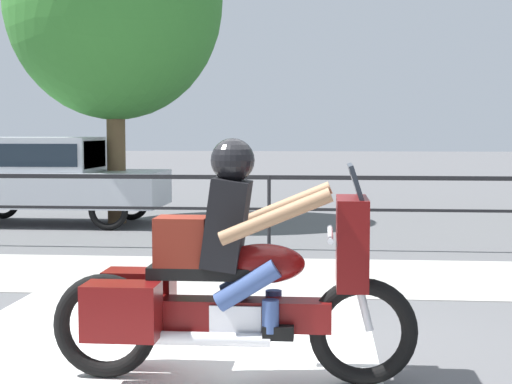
% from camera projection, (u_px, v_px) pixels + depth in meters
% --- Properties ---
extents(ground_plane, '(120.00, 120.00, 0.00)m').
position_uv_depth(ground_plane, '(216.00, 361.00, 5.68)').
color(ground_plane, '#565659').
extents(sidewalk_band, '(44.00, 2.40, 0.01)m').
position_uv_depth(sidewalk_band, '(257.00, 275.00, 9.05)').
color(sidewalk_band, '#A8A59E').
rests_on(sidewalk_band, ground).
extents(crosswalk_band, '(3.39, 6.00, 0.01)m').
position_uv_depth(crosswalk_band, '(139.00, 367.00, 5.52)').
color(crosswalk_band, silver).
rests_on(crosswalk_band, ground).
extents(fence_railing, '(36.00, 0.05, 1.05)m').
position_uv_depth(fence_railing, '(269.00, 191.00, 10.92)').
color(fence_railing, black).
rests_on(fence_railing, ground).
extents(motorcycle, '(2.44, 0.76, 1.62)m').
position_uv_depth(motorcycle, '(230.00, 278.00, 5.17)').
color(motorcycle, black).
rests_on(motorcycle, ground).
extents(parked_car, '(4.03, 1.68, 1.56)m').
position_uv_depth(parked_car, '(46.00, 175.00, 13.99)').
color(parked_car, '#B7BCC4').
rests_on(parked_car, ground).
extents(tree_behind_car, '(3.86, 3.86, 6.12)m').
position_uv_depth(tree_behind_car, '(114.00, 1.00, 13.93)').
color(tree_behind_car, brown).
rests_on(tree_behind_car, ground).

